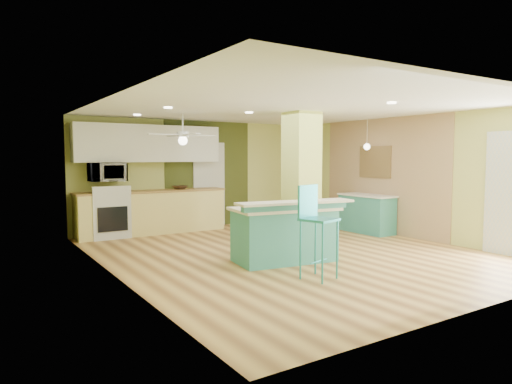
% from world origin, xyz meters
% --- Properties ---
extents(floor, '(6.00, 7.00, 0.01)m').
position_xyz_m(floor, '(0.00, 0.00, -0.01)').
color(floor, brown).
rests_on(floor, ground).
extents(ceiling, '(6.00, 7.00, 0.01)m').
position_xyz_m(ceiling, '(0.00, 0.00, 2.50)').
color(ceiling, white).
rests_on(ceiling, wall_back).
extents(wall_back, '(6.00, 0.01, 2.50)m').
position_xyz_m(wall_back, '(0.00, 3.50, 1.25)').
color(wall_back, '#C1C66A').
rests_on(wall_back, floor).
extents(wall_front, '(6.00, 0.01, 2.50)m').
position_xyz_m(wall_front, '(0.00, -3.50, 1.25)').
color(wall_front, '#C1C66A').
rests_on(wall_front, floor).
extents(wall_left, '(0.01, 7.00, 2.50)m').
position_xyz_m(wall_left, '(-3.00, 0.00, 1.25)').
color(wall_left, '#C1C66A').
rests_on(wall_left, floor).
extents(wall_right, '(0.01, 7.00, 2.50)m').
position_xyz_m(wall_right, '(3.00, 0.00, 1.25)').
color(wall_right, '#C1C66A').
rests_on(wall_right, floor).
extents(wood_panel, '(0.02, 3.40, 2.50)m').
position_xyz_m(wood_panel, '(2.99, 0.60, 1.25)').
color(wood_panel, '#957355').
rests_on(wood_panel, floor).
extents(olive_accent, '(2.20, 0.02, 2.50)m').
position_xyz_m(olive_accent, '(0.20, 3.49, 1.25)').
color(olive_accent, '#40481D').
rests_on(olive_accent, floor).
extents(interior_door, '(0.82, 0.05, 2.00)m').
position_xyz_m(interior_door, '(0.20, 3.46, 1.00)').
color(interior_door, silver).
rests_on(interior_door, floor).
extents(column, '(0.55, 0.55, 2.50)m').
position_xyz_m(column, '(0.65, 0.50, 1.25)').
color(column, '#D0DF67').
rests_on(column, floor).
extents(kitchen_run, '(3.25, 0.63, 0.94)m').
position_xyz_m(kitchen_run, '(-1.30, 3.20, 0.47)').
color(kitchen_run, '#F0DD7D').
rests_on(kitchen_run, floor).
extents(stove, '(0.76, 0.66, 1.08)m').
position_xyz_m(stove, '(-2.25, 3.19, 0.46)').
color(stove, silver).
rests_on(stove, floor).
extents(upper_cabinets, '(3.20, 0.34, 0.80)m').
position_xyz_m(upper_cabinets, '(-1.30, 3.32, 1.95)').
color(upper_cabinets, white).
rests_on(upper_cabinets, wall_back).
extents(microwave, '(0.70, 0.48, 0.39)m').
position_xyz_m(microwave, '(-2.25, 3.20, 1.35)').
color(microwave, silver).
rests_on(microwave, wall_back).
extents(ceiling_fan, '(1.41, 1.41, 0.61)m').
position_xyz_m(ceiling_fan, '(-1.10, 2.00, 2.08)').
color(ceiling_fan, silver).
rests_on(ceiling_fan, ceiling).
extents(pendant_lamp, '(0.14, 0.14, 0.69)m').
position_xyz_m(pendant_lamp, '(2.65, 0.75, 1.88)').
color(pendant_lamp, white).
rests_on(pendant_lamp, ceiling).
extents(wall_decor, '(0.03, 0.90, 0.70)m').
position_xyz_m(wall_decor, '(2.96, 0.80, 1.55)').
color(wall_decor, brown).
rests_on(wall_decor, wood_panel).
extents(peninsula, '(1.91, 1.24, 1.00)m').
position_xyz_m(peninsula, '(-0.46, -0.49, 0.46)').
color(peninsula, teal).
rests_on(peninsula, floor).
extents(bar_stool, '(0.52, 0.52, 1.28)m').
position_xyz_m(bar_stool, '(-0.72, -1.51, 0.86)').
color(bar_stool, teal).
rests_on(bar_stool, floor).
extents(side_counter, '(0.55, 1.30, 0.84)m').
position_xyz_m(side_counter, '(2.70, 0.77, 0.42)').
color(side_counter, teal).
rests_on(side_counter, floor).
extents(fruit_bowl, '(0.39, 0.39, 0.08)m').
position_xyz_m(fruit_bowl, '(-0.66, 3.19, 0.98)').
color(fruit_bowl, '#3B2618').
rests_on(fruit_bowl, kitchen_run).
extents(canister, '(0.17, 0.17, 0.16)m').
position_xyz_m(canister, '(-0.04, -0.61, 0.95)').
color(canister, gold).
rests_on(canister, peninsula).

